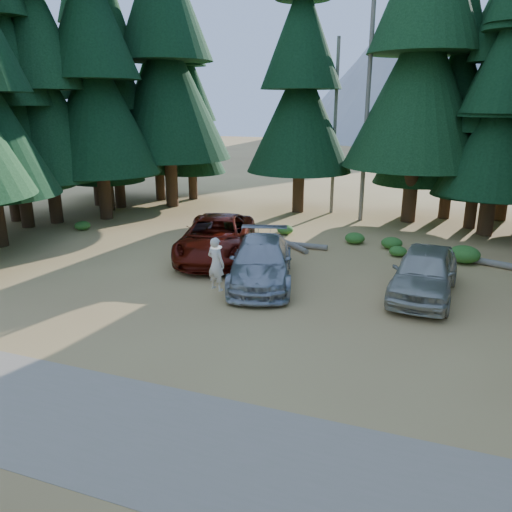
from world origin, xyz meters
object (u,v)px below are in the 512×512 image
(frisbee_player, at_px, (216,264))
(log_left, at_px, (289,244))
(silver_minivan_right, at_px, (424,272))
(log_right, at_px, (465,258))
(log_mid, at_px, (289,244))
(red_pickup, at_px, (216,237))
(silver_minivan_center, at_px, (261,261))

(frisbee_player, distance_m, log_left, 7.86)
(log_left, bearing_deg, silver_minivan_right, -34.21)
(log_right, bearing_deg, log_left, -157.85)
(log_mid, bearing_deg, log_right, 44.76)
(silver_minivan_right, height_order, frisbee_player, frisbee_player)
(red_pickup, bearing_deg, frisbee_player, -81.03)
(frisbee_player, height_order, log_left, frisbee_player)
(silver_minivan_right, relative_size, frisbee_player, 2.84)
(silver_minivan_right, xyz_separation_m, frisbee_player, (-6.34, -3.43, 0.65))
(log_mid, relative_size, log_right, 0.67)
(frisbee_player, distance_m, log_right, 11.39)
(red_pickup, bearing_deg, log_mid, 31.42)
(silver_minivan_right, distance_m, log_right, 4.98)
(red_pickup, height_order, frisbee_player, frisbee_player)
(silver_minivan_center, distance_m, frisbee_player, 2.93)
(red_pickup, distance_m, silver_minivan_right, 8.82)
(silver_minivan_center, xyz_separation_m, frisbee_player, (-0.56, -2.79, 0.70))
(silver_minivan_right, height_order, log_left, silver_minivan_right)
(silver_minivan_center, bearing_deg, red_pickup, 124.68)
(red_pickup, relative_size, silver_minivan_right, 1.26)
(silver_minivan_center, relative_size, log_mid, 1.89)
(frisbee_player, xyz_separation_m, log_left, (0.22, 7.74, -1.37))
(log_mid, bearing_deg, silver_minivan_right, 6.94)
(red_pickup, distance_m, silver_minivan_center, 3.70)
(silver_minivan_center, height_order, silver_minivan_right, silver_minivan_right)
(log_mid, xyz_separation_m, log_right, (7.67, 0.33, 0.02))
(red_pickup, distance_m, log_right, 10.65)
(frisbee_player, bearing_deg, red_pickup, -49.91)
(silver_minivan_center, distance_m, log_left, 5.01)
(log_mid, bearing_deg, frisbee_player, -49.15)
(red_pickup, relative_size, frisbee_player, 3.58)
(silver_minivan_center, relative_size, log_left, 1.53)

